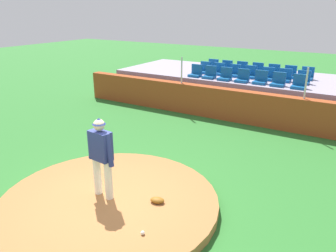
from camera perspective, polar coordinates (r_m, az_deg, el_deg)
name	(u,v)px	position (r m, az deg, el deg)	size (l,w,h in m)	color
ground_plane	(109,206)	(7.46, -9.96, -13.33)	(60.00, 60.00, 0.00)	#2C702B
pitchers_mound	(109,202)	(7.41, -10.01, -12.69)	(4.65, 4.65, 0.20)	#A76C3B
pitcher	(101,152)	(7.01, -11.37, -4.39)	(0.75, 0.31, 1.76)	white
baseball	(143,233)	(6.25, -4.34, -17.73)	(0.07, 0.07, 0.07)	white
fielding_glove	(157,200)	(7.08, -1.84, -12.55)	(0.30, 0.20, 0.11)	brown
brick_barrier	(230,105)	(12.72, 10.59, 3.58)	(13.39, 0.40, 1.18)	#9C411E
fence_post_left	(182,70)	(13.34, 2.35, 9.52)	(0.06, 0.06, 1.03)	silver
fence_post_right	(306,83)	(11.84, 22.52, 6.76)	(0.06, 0.06, 1.03)	silver
bleacher_platform	(253,90)	(15.21, 14.36, 6.05)	(12.00, 4.13, 1.26)	#948A9E
stadium_chair_0	(196,73)	(14.41, 4.77, 9.06)	(0.48, 0.44, 0.50)	#105394
stadium_chair_1	(210,74)	(14.11, 7.16, 8.75)	(0.48, 0.44, 0.50)	#105394
stadium_chair_2	(225,76)	(13.83, 9.76, 8.40)	(0.48, 0.44, 0.50)	#105394
stadium_chair_3	(242,78)	(13.60, 12.60, 8.03)	(0.48, 0.44, 0.50)	#105394
stadium_chair_4	(260,80)	(13.43, 15.50, 7.65)	(0.48, 0.44, 0.50)	#105394
stadium_chair_5	(278,82)	(13.24, 18.31, 7.21)	(0.48, 0.44, 0.50)	#105394
stadium_chair_6	(299,84)	(13.07, 21.46, 6.69)	(0.48, 0.44, 0.50)	#105394
stadium_chair_7	(205,70)	(15.22, 6.28, 9.57)	(0.48, 0.44, 0.50)	#105394
stadium_chair_8	(218,71)	(14.95, 8.60, 9.28)	(0.48, 0.44, 0.50)	#105394
stadium_chair_9	(234,73)	(14.66, 11.27, 8.93)	(0.48, 0.44, 0.50)	#105394
stadium_chair_10	(250,74)	(14.47, 13.88, 8.61)	(0.48, 0.44, 0.50)	#105394
stadium_chair_11	(267,76)	(14.24, 16.62, 8.19)	(0.48, 0.44, 0.50)	#105394
stadium_chair_12	(285,78)	(14.11, 19.32, 7.81)	(0.48, 0.44, 0.50)	#105394
stadium_chair_13	(303,80)	(13.94, 22.07, 7.35)	(0.48, 0.44, 0.50)	#105394
stadium_chair_14	(212,67)	(16.01, 7.60, 10.00)	(0.48, 0.44, 0.50)	#105394
stadium_chair_15	(226,68)	(15.73, 9.93, 9.71)	(0.48, 0.44, 0.50)	#105394
stadium_chair_16	(241,69)	(15.52, 12.40, 9.43)	(0.48, 0.44, 0.50)	#105394
stadium_chair_17	(257,71)	(15.33, 14.93, 9.10)	(0.48, 0.44, 0.50)	#105394
stadium_chair_18	(273,72)	(15.11, 17.52, 8.72)	(0.48, 0.44, 0.50)	#105394
stadium_chair_19	(290,74)	(14.98, 20.08, 8.35)	(0.48, 0.44, 0.50)	#105394
stadium_chair_20	(307,76)	(14.88, 22.66, 7.96)	(0.48, 0.44, 0.50)	#105394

